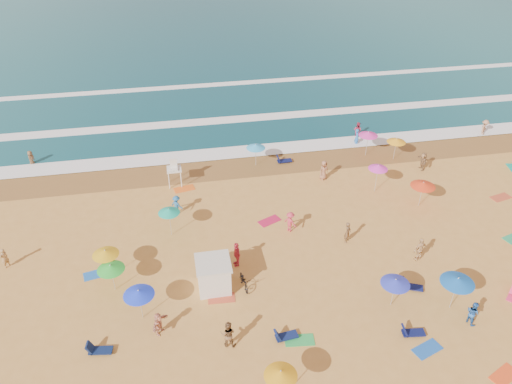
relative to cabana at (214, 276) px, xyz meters
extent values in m
plane|color=gold|center=(5.49, 2.15, -1.00)|extent=(220.00, 220.00, 0.00)
plane|color=olive|center=(5.49, 14.65, -0.99)|extent=(220.00, 220.00, 0.00)
cube|color=white|center=(5.49, 17.15, -0.90)|extent=(200.00, 2.20, 0.05)
cube|color=white|center=(5.49, 24.15, -0.90)|extent=(200.00, 1.60, 0.05)
cube|color=white|center=(5.49, 34.15, -0.90)|extent=(200.00, 1.20, 0.05)
cube|color=white|center=(0.00, 0.00, 0.00)|extent=(2.00, 2.00, 2.00)
cube|color=silver|center=(0.00, 0.00, 1.06)|extent=(2.20, 2.20, 0.12)
imported|color=black|center=(1.90, -0.30, -0.53)|extent=(0.82, 1.85, 0.94)
cone|color=#FAA61A|center=(18.00, 13.41, 0.97)|extent=(1.68, 1.68, 0.35)
cone|color=gold|center=(-6.68, 2.27, 1.03)|extent=(1.71, 1.71, 0.35)
cone|color=#15B091|center=(-2.50, 5.93, 1.17)|extent=(1.56, 1.56, 0.35)
cone|color=#EB34AA|center=(15.79, 14.65, 1.20)|extent=(1.76, 1.76, 0.35)
cone|color=#1D3BF8|center=(-4.53, -1.77, 1.07)|extent=(1.84, 1.84, 0.35)
cone|color=green|center=(-6.30, 0.92, 0.91)|extent=(1.73, 1.73, 0.35)
cone|color=orange|center=(2.37, -8.71, 1.25)|extent=(1.67, 1.67, 0.35)
cone|color=#F13E19|center=(17.03, 6.12, 1.03)|extent=(1.92, 1.92, 0.35)
cone|color=#F736CA|center=(14.34, 8.71, 1.35)|extent=(1.58, 1.58, 0.35)
cone|color=blue|center=(10.59, -3.50, 0.98)|extent=(1.78, 1.78, 0.35)
cone|color=blue|center=(14.08, -4.36, 1.28)|extent=(2.02, 2.02, 0.35)
cone|color=#35AEF2|center=(5.38, 14.65, 0.94)|extent=(1.67, 1.67, 0.35)
cube|color=#0E1D47|center=(-6.82, -3.98, -0.83)|extent=(1.37, 0.75, 0.34)
cube|color=#101C50|center=(3.64, -4.86, -0.83)|extent=(1.36, 0.71, 0.34)
cube|color=#0F164E|center=(12.50, -2.45, -0.83)|extent=(1.42, 1.03, 0.34)
cube|color=#0E154A|center=(10.93, -5.94, -0.83)|extent=(1.36, 0.71, 0.34)
cube|color=#0E1446|center=(8.03, 14.65, -0.83)|extent=(1.32, 0.60, 0.34)
cube|color=blue|center=(-7.59, 2.58, -0.98)|extent=(1.85, 1.21, 0.03)
cube|color=green|center=(4.34, -5.15, -0.98)|extent=(1.78, 1.04, 0.03)
cube|color=orange|center=(-1.23, 11.88, -0.98)|extent=(1.84, 1.20, 0.03)
cube|color=#C44B2E|center=(0.32, -1.08, -0.98)|extent=(1.75, 0.96, 0.03)
cube|color=#C41847|center=(4.91, 6.25, -0.98)|extent=(1.90, 1.49, 0.03)
cube|color=blue|center=(11.28, -7.05, -0.98)|extent=(1.89, 1.37, 0.03)
cube|color=#FF4D1C|center=(14.56, -9.40, -0.98)|extent=(1.90, 1.48, 0.03)
cube|color=#C64E2E|center=(24.15, 5.98, -0.98)|extent=(1.85, 1.24, 0.03)
imported|color=#D43549|center=(1.75, 1.86, -0.06)|extent=(0.57, 1.14, 1.88)
imported|color=#D0344A|center=(6.17, 4.84, -0.18)|extent=(1.13, 1.21, 1.64)
imported|color=brown|center=(0.28, -4.72, -0.11)|extent=(1.02, 0.89, 1.79)
imported|color=tan|center=(14.10, 0.13, -0.09)|extent=(1.15, 0.73, 1.81)
imported|color=#2264A0|center=(-1.93, 8.56, -0.21)|extent=(1.15, 1.11, 1.57)
imported|color=#AC814F|center=(-13.62, 4.44, -0.24)|extent=(0.63, 0.66, 1.52)
imported|color=blue|center=(14.68, -5.65, -0.19)|extent=(0.80, 0.92, 1.61)
imported|color=tan|center=(-3.53, -3.14, -0.23)|extent=(1.17, 1.43, 1.53)
imported|color=blue|center=(15.66, 16.84, -0.32)|extent=(0.52, 0.73, 1.85)
imported|color=#976E46|center=(19.75, 11.30, -0.16)|extent=(0.60, 1.58, 1.67)
imported|color=brown|center=(-14.48, 18.44, -0.46)|extent=(0.66, 0.87, 1.59)
imported|color=#C23055|center=(16.31, 18.43, -0.39)|extent=(1.04, 1.06, 1.73)
imported|color=#A36A4B|center=(10.68, 11.33, -0.12)|extent=(1.01, 0.86, 1.76)
imported|color=tan|center=(28.74, 16.34, -0.31)|extent=(1.35, 1.36, 1.89)
imported|color=brown|center=(9.92, 2.89, -0.17)|extent=(0.68, 0.72, 1.66)
camera|label=1|loc=(-1.53, -23.41, 22.06)|focal=35.00mm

